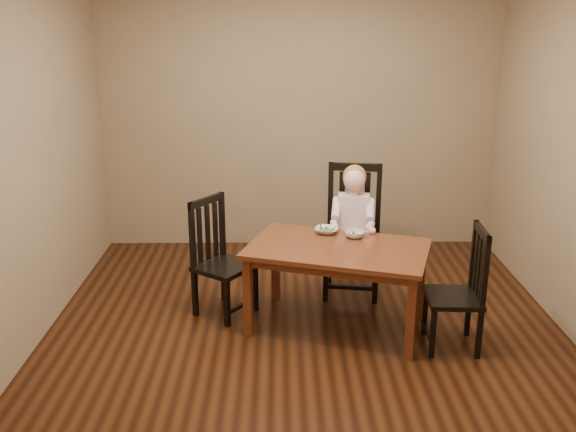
{
  "coord_description": "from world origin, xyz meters",
  "views": [
    {
      "loc": [
        -0.19,
        -4.48,
        2.36
      ],
      "look_at": [
        -0.13,
        0.25,
        0.85
      ],
      "focal_mm": 40.0,
      "sensor_mm": 36.0,
      "label": 1
    }
  ],
  "objects_px": {
    "toddler": "(353,218)",
    "bowl_peas": "(327,230)",
    "chair_child": "(353,233)",
    "chair_right": "(460,291)",
    "chair_left": "(220,259)",
    "dining_table": "(338,256)",
    "bowl_veg": "(354,234)"
  },
  "relations": [
    {
      "from": "chair_right",
      "to": "bowl_veg",
      "type": "height_order",
      "value": "chair_right"
    },
    {
      "from": "chair_child",
      "to": "chair_right",
      "type": "distance_m",
      "value": 1.22
    },
    {
      "from": "chair_child",
      "to": "toddler",
      "type": "xyz_separation_m",
      "value": [
        -0.01,
        -0.06,
        0.15
      ]
    },
    {
      "from": "chair_right",
      "to": "bowl_peas",
      "type": "bearing_deg",
      "value": 58.61
    },
    {
      "from": "chair_child",
      "to": "bowl_veg",
      "type": "distance_m",
      "value": 0.52
    },
    {
      "from": "dining_table",
      "to": "bowl_peas",
      "type": "xyz_separation_m",
      "value": [
        -0.06,
        0.31,
        0.1
      ]
    },
    {
      "from": "chair_child",
      "to": "bowl_peas",
      "type": "xyz_separation_m",
      "value": [
        -0.26,
        -0.39,
        0.15
      ]
    },
    {
      "from": "bowl_veg",
      "to": "chair_child",
      "type": "bearing_deg",
      "value": 84.64
    },
    {
      "from": "chair_right",
      "to": "toddler",
      "type": "height_order",
      "value": "toddler"
    },
    {
      "from": "chair_child",
      "to": "toddler",
      "type": "distance_m",
      "value": 0.16
    },
    {
      "from": "dining_table",
      "to": "chair_child",
      "type": "height_order",
      "value": "chair_child"
    },
    {
      "from": "chair_right",
      "to": "bowl_veg",
      "type": "distance_m",
      "value": 0.92
    },
    {
      "from": "chair_left",
      "to": "toddler",
      "type": "xyz_separation_m",
      "value": [
        1.11,
        0.36,
        0.23
      ]
    },
    {
      "from": "toddler",
      "to": "bowl_peas",
      "type": "height_order",
      "value": "toddler"
    },
    {
      "from": "chair_left",
      "to": "chair_child",
      "type": "bearing_deg",
      "value": 146.29
    },
    {
      "from": "chair_child",
      "to": "chair_right",
      "type": "height_order",
      "value": "chair_child"
    },
    {
      "from": "dining_table",
      "to": "chair_right",
      "type": "height_order",
      "value": "chair_right"
    },
    {
      "from": "chair_left",
      "to": "bowl_peas",
      "type": "relative_size",
      "value": 5.21
    },
    {
      "from": "dining_table",
      "to": "bowl_veg",
      "type": "xyz_separation_m",
      "value": [
        0.15,
        0.21,
        0.1
      ]
    },
    {
      "from": "bowl_peas",
      "to": "chair_left",
      "type": "bearing_deg",
      "value": -177.93
    },
    {
      "from": "chair_left",
      "to": "toddler",
      "type": "bearing_deg",
      "value": 143.85
    },
    {
      "from": "dining_table",
      "to": "chair_child",
      "type": "distance_m",
      "value": 0.73
    },
    {
      "from": "chair_right",
      "to": "bowl_peas",
      "type": "distance_m",
      "value": 1.15
    },
    {
      "from": "chair_child",
      "to": "chair_right",
      "type": "relative_size",
      "value": 1.22
    },
    {
      "from": "toddler",
      "to": "bowl_peas",
      "type": "distance_m",
      "value": 0.41
    },
    {
      "from": "dining_table",
      "to": "chair_left",
      "type": "bearing_deg",
      "value": 163.07
    },
    {
      "from": "toddler",
      "to": "bowl_veg",
      "type": "height_order",
      "value": "toddler"
    },
    {
      "from": "toddler",
      "to": "bowl_peas",
      "type": "bearing_deg",
      "value": 61.34
    },
    {
      "from": "chair_child",
      "to": "bowl_peas",
      "type": "distance_m",
      "value": 0.49
    },
    {
      "from": "dining_table",
      "to": "bowl_peas",
      "type": "distance_m",
      "value": 0.33
    },
    {
      "from": "dining_table",
      "to": "chair_child",
      "type": "xyz_separation_m",
      "value": [
        0.19,
        0.7,
        -0.05
      ]
    },
    {
      "from": "dining_table",
      "to": "toddler",
      "type": "xyz_separation_m",
      "value": [
        0.19,
        0.64,
        0.1
      ]
    }
  ]
}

